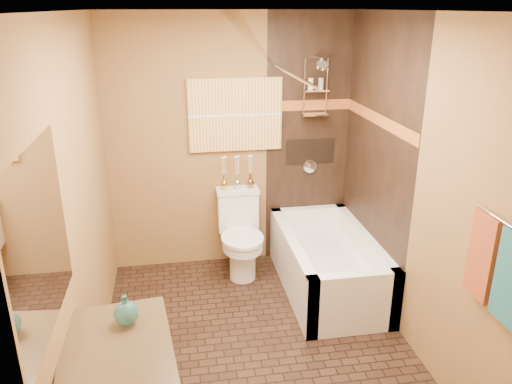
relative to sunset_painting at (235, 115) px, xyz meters
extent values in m
plane|color=black|center=(-0.04, -1.48, -1.55)|extent=(3.00, 3.00, 0.00)
cube|color=olive|center=(-1.24, -1.48, -0.30)|extent=(0.02, 3.00, 2.50)
cube|color=olive|center=(1.16, -1.48, -0.30)|extent=(0.02, 3.00, 2.50)
cube|color=olive|center=(-0.04, 0.02, -0.30)|extent=(2.40, 0.02, 2.50)
cube|color=olive|center=(-0.04, -2.98, -0.30)|extent=(2.40, 0.02, 2.50)
plane|color=silver|center=(-0.04, -1.48, 0.95)|extent=(3.00, 3.00, 0.00)
cube|color=black|center=(0.73, 0.01, -0.30)|extent=(0.85, 0.01, 2.50)
cube|color=black|center=(1.15, -0.73, -0.30)|extent=(0.01, 1.50, 2.50)
cube|color=#9C421C|center=(0.73, 0.00, 0.07)|extent=(0.85, 0.01, 0.10)
cube|color=#9C421C|center=(1.14, -0.73, 0.07)|extent=(0.01, 1.50, 0.10)
cube|color=black|center=(0.76, 0.01, -0.40)|extent=(0.50, 0.01, 0.25)
cylinder|color=silver|center=(0.76, -0.12, 0.53)|extent=(0.02, 0.26, 0.02)
cylinder|color=silver|center=(0.76, -0.28, 0.48)|extent=(0.11, 0.11, 0.09)
cylinder|color=silver|center=(0.76, -0.01, -0.55)|extent=(0.14, 0.02, 0.14)
cylinder|color=silver|center=(0.36, -0.73, 0.47)|extent=(0.03, 1.55, 0.03)
cylinder|color=silver|center=(1.11, -2.53, -0.10)|extent=(0.02, 0.55, 0.02)
cube|color=#1E5864|center=(1.12, -2.66, -0.37)|extent=(0.05, 0.22, 0.52)
cube|color=#94361A|center=(1.12, -2.40, -0.37)|extent=(0.05, 0.22, 0.52)
cube|color=gold|center=(0.00, 0.00, 0.00)|extent=(0.90, 0.04, 0.70)
cube|color=white|center=(-1.23, -2.48, -0.05)|extent=(0.01, 1.00, 0.90)
cube|color=white|center=(0.76, -1.43, -1.27)|extent=(0.80, 0.10, 0.55)
cube|color=white|center=(0.76, -0.03, -1.27)|extent=(0.80, 0.10, 0.55)
cube|color=white|center=(0.41, -0.73, -1.27)|extent=(0.10, 1.50, 0.55)
cube|color=white|center=(1.11, -0.73, -1.27)|extent=(0.10, 1.50, 0.55)
cube|color=white|center=(0.76, -0.73, -1.38)|extent=(0.64, 1.34, 0.35)
cube|color=white|center=(0.00, -0.09, -0.96)|extent=(0.40, 0.18, 0.40)
cube|color=white|center=(0.00, -0.09, -0.74)|extent=(0.42, 0.20, 0.04)
cylinder|color=white|center=(0.00, -0.40, -1.35)|extent=(0.25, 0.25, 0.40)
cylinder|color=white|center=(0.00, -0.40, -1.17)|extent=(0.39, 0.39, 0.10)
cylinder|color=white|center=(0.00, -0.40, -1.11)|extent=(0.41, 0.41, 0.03)
cube|color=black|center=(-0.96, -2.48, -0.73)|extent=(0.68, 1.01, 0.04)
camera|label=1|loc=(-0.60, -4.70, 0.98)|focal=35.00mm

